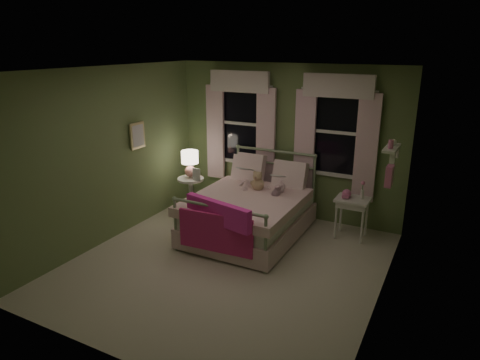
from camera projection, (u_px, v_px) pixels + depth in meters
The scene contains 18 objects.
room_shell at pixel (226, 174), 5.48m from camera, with size 4.20×4.20×4.20m.
bed at pixel (250, 212), 6.70m from camera, with size 1.58×2.04×1.18m.
pink_throw at pixel (217, 221), 5.77m from camera, with size 1.10×0.34×0.71m.
child_left at pixel (247, 169), 7.02m from camera, with size 0.26×0.17×0.71m, color #F7D1DD.
child_right at pixel (278, 174), 6.77m from camera, with size 0.34×0.26×0.69m, color #F7D1DD.
book_left at pixel (239, 171), 6.79m from camera, with size 0.20×0.27×0.03m, color beige.
book_right at pixel (272, 178), 6.56m from camera, with size 0.20×0.27×0.02m, color beige.
teddy_bear at pixel (258, 182), 6.80m from camera, with size 0.24×0.20×0.32m.
nightstand_left at pixel (191, 190), 7.55m from camera, with size 0.46×0.46×0.65m.
table_lamp at pixel (190, 161), 7.38m from camera, with size 0.30×0.30×0.47m.
book_nightstand at pixel (193, 180), 7.36m from camera, with size 0.16×0.22×0.02m, color beige.
nightstand_right at pixel (352, 205), 6.52m from camera, with size 0.50×0.40×0.64m.
pink_toy at pixel (347, 194), 6.51m from camera, with size 0.14×0.20×0.14m.
bud_vase at pixel (362, 190), 6.44m from camera, with size 0.06×0.06×0.28m.
window_left at pixel (240, 120), 7.47m from camera, with size 1.34×0.13×1.96m.
window_right at pixel (336, 128), 6.73m from camera, with size 1.34×0.13×1.96m.
wall_shelf at pixel (391, 162), 5.18m from camera, with size 0.15×0.50×0.60m.
framed_picture at pixel (137, 136), 6.79m from camera, with size 0.03×0.32×0.42m.
Camera 1 is at (2.58, -4.57, 2.90)m, focal length 32.00 mm.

